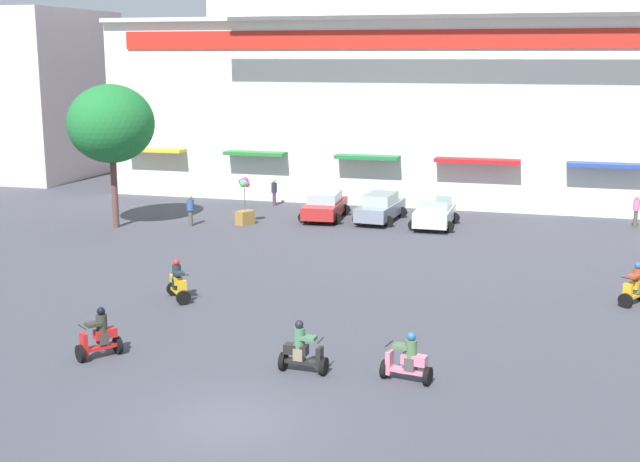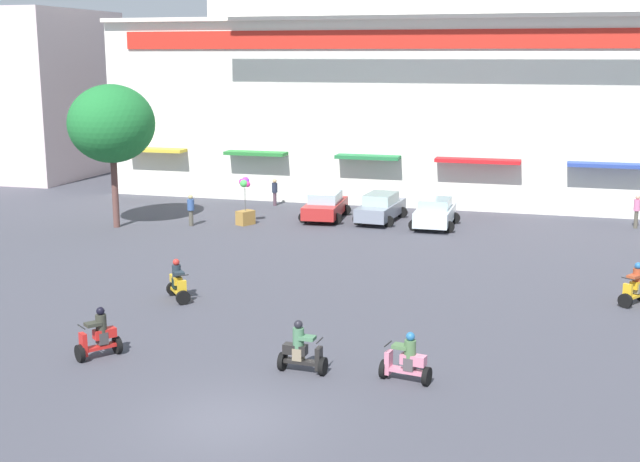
{
  "view_description": "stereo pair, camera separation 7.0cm",
  "coord_description": "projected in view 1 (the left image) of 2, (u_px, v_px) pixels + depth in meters",
  "views": [
    {
      "loc": [
        7.32,
        -17.87,
        8.85
      ],
      "look_at": [
        -1.78,
        14.68,
        1.69
      ],
      "focal_mm": 47.01,
      "sensor_mm": 36.0,
      "label": 1
    },
    {
      "loc": [
        7.38,
        -17.85,
        8.85
      ],
      "look_at": [
        -1.78,
        14.68,
        1.69
      ],
      "focal_mm": 47.01,
      "sensor_mm": 36.0,
      "label": 2
    }
  ],
  "objects": [
    {
      "name": "balloon_vendor_cart",
      "position": [
        245.0,
        206.0,
        44.08
      ],
      "size": [
        0.94,
        1.07,
        2.53
      ],
      "color": "#A27737",
      "rests_on": "ground"
    },
    {
      "name": "parked_car_0",
      "position": [
        325.0,
        206.0,
        45.65
      ],
      "size": [
        2.55,
        4.39,
        1.47
      ],
      "color": "#B12725",
      "rests_on": "ground"
    },
    {
      "name": "scooter_rider_2",
      "position": [
        178.0,
        283.0,
        30.61
      ],
      "size": [
        1.34,
        1.44,
        1.53
      ],
      "color": "black",
      "rests_on": "ground"
    },
    {
      "name": "scooter_rider_1",
      "position": [
        635.0,
        287.0,
        30.09
      ],
      "size": [
        1.18,
        1.45,
        1.54
      ],
      "color": "black",
      "rests_on": "ground"
    },
    {
      "name": "plaza_tree_0",
      "position": [
        111.0,
        124.0,
        42.53
      ],
      "size": [
        4.31,
        4.67,
        7.37
      ],
      "color": "brown",
      "rests_on": "ground"
    },
    {
      "name": "parked_car_2",
      "position": [
        435.0,
        213.0,
        43.48
      ],
      "size": [
        2.35,
        3.91,
        1.5
      ],
      "color": "white",
      "rests_on": "ground"
    },
    {
      "name": "pedestrian_2",
      "position": [
        274.0,
        190.0,
        49.66
      ],
      "size": [
        0.43,
        0.43,
        1.6
      ],
      "color": "#533A46",
      "rests_on": "ground"
    },
    {
      "name": "pedestrian_0",
      "position": [
        190.0,
        208.0,
        43.76
      ],
      "size": [
        0.41,
        0.41,
        1.67
      ],
      "color": "#524E43",
      "rests_on": "ground"
    },
    {
      "name": "scooter_rider_0",
      "position": [
        99.0,
        337.0,
        24.78
      ],
      "size": [
        1.2,
        1.36,
        1.54
      ],
      "color": "black",
      "rests_on": "ground"
    },
    {
      "name": "parked_car_1",
      "position": [
        380.0,
        207.0,
        45.02
      ],
      "size": [
        2.48,
        4.53,
        1.52
      ],
      "color": "gray",
      "rests_on": "ground"
    },
    {
      "name": "ground_plane",
      "position": [
        352.0,
        284.0,
        32.85
      ],
      "size": [
        128.0,
        128.0,
        0.0
      ],
      "primitive_type": "plane",
      "color": "#43434D"
    },
    {
      "name": "scooter_rider_4",
      "position": [
        302.0,
        351.0,
        23.61
      ],
      "size": [
        1.39,
        0.59,
        1.54
      ],
      "color": "black",
      "rests_on": "ground"
    },
    {
      "name": "scooter_rider_3",
      "position": [
        407.0,
        361.0,
        22.95
      ],
      "size": [
        1.46,
        0.77,
        1.45
      ],
      "color": "black",
      "rests_on": "ground"
    },
    {
      "name": "pedestrian_3",
      "position": [
        636.0,
        209.0,
        43.2
      ],
      "size": [
        0.36,
        0.36,
        1.74
      ],
      "color": "#555044",
      "rests_on": "ground"
    },
    {
      "name": "flank_building_left",
      "position": [
        35.0,
        94.0,
        61.28
      ],
      "size": [
        8.48,
        11.31,
        11.94
      ],
      "color": "beige",
      "rests_on": "ground"
    },
    {
      "name": "colonial_building",
      "position": [
        437.0,
        53.0,
        51.98
      ],
      "size": [
        40.12,
        14.49,
        20.13
      ],
      "color": "white",
      "rests_on": "ground"
    }
  ]
}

